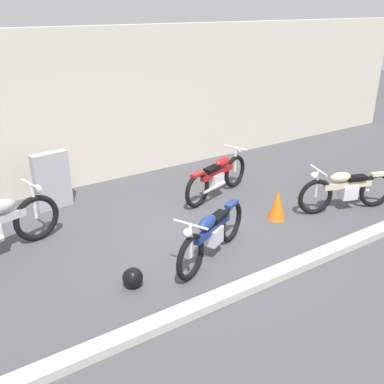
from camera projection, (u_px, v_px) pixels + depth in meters
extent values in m
plane|color=#47474C|center=(208.00, 244.00, 7.11)|extent=(40.00, 40.00, 0.00)
cube|color=beige|center=(111.00, 106.00, 9.25)|extent=(18.00, 0.30, 3.20)
cube|color=#B7B2A8|center=(262.00, 280.00, 6.08)|extent=(18.00, 0.24, 0.12)
cube|color=#9E9EA3|center=(52.00, 181.00, 8.18)|extent=(0.69, 0.27, 1.09)
sphere|color=black|center=(133.00, 278.00, 5.98)|extent=(0.29, 0.29, 0.29)
cone|color=orange|center=(277.00, 205.00, 7.83)|extent=(0.32, 0.32, 0.55)
torus|color=black|center=(191.00, 257.00, 6.09)|extent=(0.65, 0.37, 0.68)
torus|color=black|center=(231.00, 222.00, 7.09)|extent=(0.65, 0.37, 0.68)
cube|color=silver|center=(214.00, 236.00, 6.62)|extent=(0.35, 0.30, 0.26)
cube|color=navy|center=(213.00, 228.00, 6.52)|extent=(0.90, 0.50, 0.11)
ellipsoid|color=navy|center=(207.00, 223.00, 6.32)|extent=(0.45, 0.35, 0.19)
cube|color=black|center=(218.00, 217.00, 6.61)|extent=(0.41, 0.31, 0.07)
cube|color=navy|center=(232.00, 204.00, 6.96)|extent=(0.32, 0.23, 0.06)
cylinder|color=silver|center=(191.00, 241.00, 5.99)|extent=(0.05, 0.05, 0.51)
cylinder|color=silver|center=(191.00, 224.00, 5.89)|extent=(0.27, 0.50, 0.03)
sphere|color=silver|center=(188.00, 233.00, 5.87)|extent=(0.13, 0.13, 0.13)
cylinder|color=silver|center=(213.00, 232.00, 6.85)|extent=(0.61, 0.33, 0.06)
torus|color=black|center=(235.00, 171.00, 9.18)|extent=(0.68, 0.30, 0.69)
torus|color=black|center=(197.00, 190.00, 8.27)|extent=(0.68, 0.30, 0.69)
cube|color=silver|center=(216.00, 180.00, 8.68)|extent=(0.35, 0.27, 0.26)
cube|color=#B21919|center=(217.00, 172.00, 8.66)|extent=(0.95, 0.39, 0.11)
ellipsoid|color=#B21919|center=(222.00, 162.00, 8.71)|extent=(0.45, 0.31, 0.19)
cube|color=black|center=(212.00, 169.00, 8.49)|extent=(0.41, 0.28, 0.08)
cube|color=#B21919|center=(197.00, 174.00, 8.14)|extent=(0.32, 0.20, 0.06)
cylinder|color=silver|center=(235.00, 160.00, 9.08)|extent=(0.05, 0.05, 0.52)
cylinder|color=silver|center=(236.00, 148.00, 8.97)|extent=(0.20, 0.53, 0.03)
sphere|color=silver|center=(238.00, 151.00, 9.07)|extent=(0.13, 0.13, 0.13)
cylinder|color=silver|center=(215.00, 187.00, 8.51)|extent=(0.65, 0.26, 0.06)
torus|color=black|center=(37.00, 218.00, 7.09)|extent=(0.79, 0.27, 0.78)
ellipsoid|color=#ADADB2|center=(0.00, 207.00, 6.58)|extent=(0.51, 0.32, 0.21)
cylinder|color=silver|center=(34.00, 202.00, 6.97)|extent=(0.06, 0.06, 0.59)
cylinder|color=silver|center=(31.00, 184.00, 6.85)|extent=(0.18, 0.62, 0.04)
sphere|color=silver|center=(37.00, 189.00, 6.95)|extent=(0.15, 0.15, 0.15)
torus|color=black|center=(315.00, 197.00, 7.99)|extent=(0.68, 0.30, 0.69)
torus|color=black|center=(376.00, 190.00, 8.28)|extent=(0.68, 0.30, 0.69)
cube|color=silver|center=(349.00, 192.00, 8.14)|extent=(0.34, 0.27, 0.26)
cube|color=beige|center=(347.00, 185.00, 8.07)|extent=(0.94, 0.40, 0.11)
ellipsoid|color=beige|center=(341.00, 177.00, 7.96)|extent=(0.45, 0.31, 0.19)
cube|color=black|center=(356.00, 178.00, 8.06)|extent=(0.41, 0.28, 0.08)
cube|color=beige|center=(379.00, 174.00, 8.16)|extent=(0.32, 0.20, 0.06)
cylinder|color=silver|center=(317.00, 184.00, 7.89)|extent=(0.05, 0.05, 0.52)
cylinder|color=silver|center=(319.00, 170.00, 7.78)|extent=(0.21, 0.53, 0.03)
sphere|color=silver|center=(314.00, 176.00, 7.80)|extent=(0.13, 0.13, 0.13)
cylinder|color=silver|center=(353.00, 192.00, 8.31)|extent=(0.64, 0.26, 0.06)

